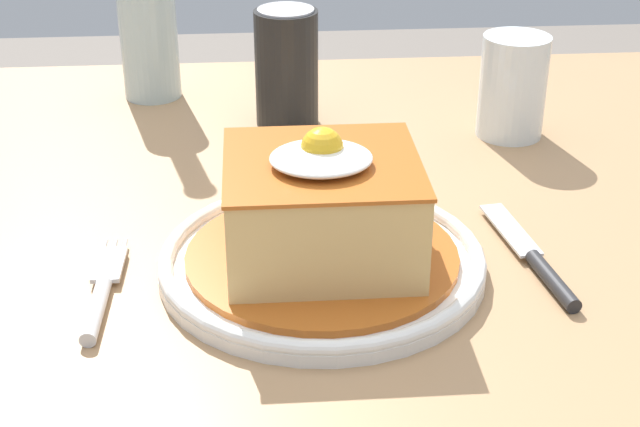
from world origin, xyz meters
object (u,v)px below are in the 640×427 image
main_plate (322,261)px  fork (101,295)px  soda_can (287,68)px  beer_bottle_clear_far (146,10)px  drinking_glass (512,93)px  knife (540,265)px

main_plate → fork: main_plate is taller
soda_can → beer_bottle_clear_far: size_ratio=0.47×
beer_bottle_clear_far → drinking_glass: bearing=-20.8°
main_plate → drinking_glass: bearing=50.3°
knife → drinking_glass: bearing=80.4°
main_plate → drinking_glass: 0.34m
main_plate → knife: 0.17m
knife → beer_bottle_clear_far: beer_bottle_clear_far is taller
fork → main_plate: bearing=10.9°
soda_can → drinking_glass: (0.23, -0.05, -0.02)m
knife → soda_can: size_ratio=1.34×
main_plate → beer_bottle_clear_far: beer_bottle_clear_far is taller
knife → fork: bearing=-177.0°
main_plate → soda_can: soda_can is taller
knife → drinking_glass: 0.28m
beer_bottle_clear_far → main_plate: bearing=-68.0°
drinking_glass → fork: bearing=-142.7°
beer_bottle_clear_far → soda_can: bearing=-32.4°
fork → drinking_glass: drinking_glass is taller
fork → knife: (0.34, 0.02, 0.00)m
soda_can → beer_bottle_clear_far: (-0.15, 0.09, 0.04)m
main_plate → drinking_glass: (0.21, 0.26, 0.04)m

